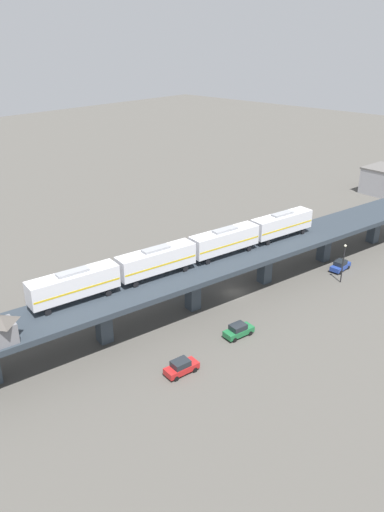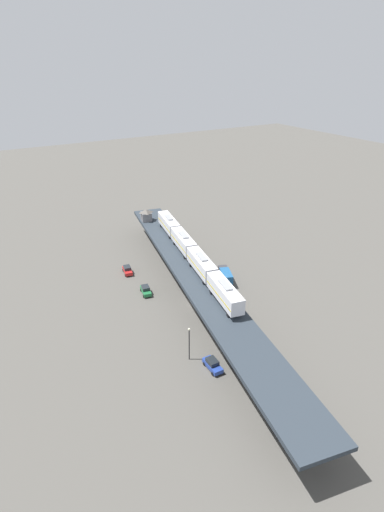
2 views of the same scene
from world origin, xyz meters
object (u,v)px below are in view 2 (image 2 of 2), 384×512
signal_hut (146,215)px  street_car_red (127,270)px  street_car_blue (212,364)px  subway_train (192,252)px  delivery_truck (225,276)px  street_lamp (189,341)px  street_car_green (146,290)px

signal_hut → street_car_red: 21.63m
street_car_blue → subway_train: bearing=-113.4°
delivery_truck → street_lamp: (21.70, 19.76, 2.35)m
subway_train → street_car_blue: subway_train is taller
subway_train → street_car_blue: size_ratio=11.11×
street_lamp → street_car_red: bearing=-94.4°
subway_train → delivery_truck: (-7.95, 2.53, -7.34)m
street_car_red → delivery_truck: size_ratio=0.62×
street_car_blue → delivery_truck: size_ratio=0.59×
street_car_green → street_lamp: (2.68, 24.76, 3.17)m
signal_hut → street_lamp: 54.33m
street_car_red → subway_train: bearing=128.3°
signal_hut → street_car_red: size_ratio=0.81×
signal_hut → street_lamp: size_ratio=0.54×
subway_train → signal_hut: 29.63m
street_car_green → street_car_red: bearing=-90.5°
delivery_truck → street_lamp: bearing=42.3°
delivery_truck → street_car_red: bearing=-40.9°
subway_train → street_car_green: (11.07, -2.48, -8.17)m
street_car_red → street_lamp: bearing=85.6°
street_car_green → street_lamp: street_lamp is taller
subway_train → street_car_red: (10.97, -13.87, -8.17)m
street_car_blue → street_car_red: bearing=-90.7°
street_car_green → delivery_truck: delivery_truck is taller
street_car_red → street_car_green: same height
street_car_blue → street_lamp: size_ratio=0.64×
street_car_green → street_lamp: bearing=83.8°
street_car_red → street_car_green: bearing=89.5°
street_lamp → street_car_green: bearing=-96.2°
subway_train → street_lamp: size_ratio=7.12×
subway_train → street_car_blue: 29.97m
street_car_blue → street_car_green: 28.95m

